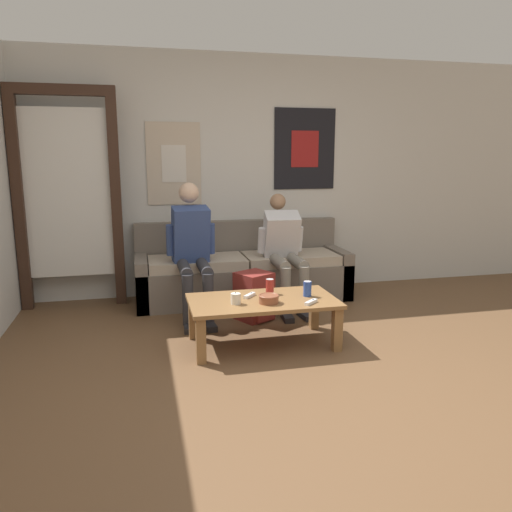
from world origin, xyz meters
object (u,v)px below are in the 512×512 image
object	(u,v)px
person_seated_teen	(284,247)
game_controller_near_left	(250,295)
pillar_candle	(236,299)
game_controller_near_right	(311,302)
person_seated_adult	(192,246)
drink_can_red	(270,286)
couch	(243,273)
drink_can_blue	(307,289)
ceramic_bowl	(269,298)
coffee_table	(263,306)
backpack	(255,297)

from	to	relation	value
person_seated_teen	game_controller_near_left	distance (m)	1.06
pillar_candle	game_controller_near_right	distance (m)	0.58
person_seated_adult	drink_can_red	xyz separation A→B (m)	(0.55, -0.79, -0.22)
couch	person_seated_teen	xyz separation A→B (m)	(0.35, -0.36, 0.32)
drink_can_blue	person_seated_teen	bearing A→B (deg)	84.92
pillar_candle	drink_can_red	distance (m)	0.40
person_seated_teen	couch	bearing A→B (deg)	134.06
drink_can_red	game_controller_near_right	bearing A→B (deg)	-55.69
ceramic_bowl	drink_can_blue	distance (m)	0.37
drink_can_blue	game_controller_near_left	world-z (taller)	drink_can_blue
pillar_candle	drink_can_blue	size ratio (longest dim) A/B	0.77
couch	person_seated_adult	size ratio (longest dim) A/B	1.77
drink_can_blue	drink_can_red	distance (m)	0.31
coffee_table	backpack	world-z (taller)	backpack
backpack	couch	bearing A→B (deg)	87.39
ceramic_bowl	game_controller_near_right	bearing A→B (deg)	-16.27
ceramic_bowl	drink_can_red	bearing A→B (deg)	73.51
drink_can_blue	game_controller_near_right	distance (m)	0.22
drink_can_blue	game_controller_near_left	size ratio (longest dim) A/B	0.95
drink_can_blue	game_controller_near_left	bearing A→B (deg)	169.54
person_seated_teen	drink_can_blue	xyz separation A→B (m)	(-0.09, -0.97, -0.16)
game_controller_near_right	person_seated_adult	bearing A→B (deg)	124.69
ceramic_bowl	drink_can_red	size ratio (longest dim) A/B	1.29
pillar_candle	drink_can_red	world-z (taller)	drink_can_red
backpack	person_seated_adult	bearing A→B (deg)	149.55
ceramic_bowl	drink_can_red	world-z (taller)	drink_can_red
person_seated_adult	ceramic_bowl	distance (m)	1.18
coffee_table	pillar_candle	distance (m)	0.27
person_seated_teen	pillar_candle	distance (m)	1.27
couch	drink_can_red	distance (m)	1.20
game_controller_near_right	drink_can_blue	bearing A→B (deg)	78.91
person_seated_adult	game_controller_near_left	xyz separation A→B (m)	(0.37, -0.85, -0.27)
backpack	drink_can_blue	distance (m)	0.72
couch	backpack	world-z (taller)	couch
person_seated_teen	backpack	bearing A→B (deg)	-137.33
person_seated_adult	drink_can_blue	world-z (taller)	person_seated_adult
person_seated_teen	game_controller_near_left	xyz separation A→B (m)	(-0.55, -0.88, -0.21)
person_seated_adult	person_seated_teen	distance (m)	0.92
coffee_table	backpack	distance (m)	0.64
couch	person_seated_teen	bearing A→B (deg)	-45.94
backpack	drink_can_red	distance (m)	0.53
ceramic_bowl	couch	bearing A→B (deg)	86.36
backpack	drink_can_blue	world-z (taller)	drink_can_blue
backpack	pillar_candle	bearing A→B (deg)	-114.12
person_seated_adult	pillar_candle	size ratio (longest dim) A/B	13.01
person_seated_adult	person_seated_teen	xyz separation A→B (m)	(0.91, 0.04, -0.06)
person_seated_adult	drink_can_blue	xyz separation A→B (m)	(0.83, -0.93, -0.22)
person_seated_adult	drink_can_red	world-z (taller)	person_seated_adult
drink_can_red	drink_can_blue	bearing A→B (deg)	-27.06
person_seated_adult	drink_can_red	bearing A→B (deg)	-55.14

